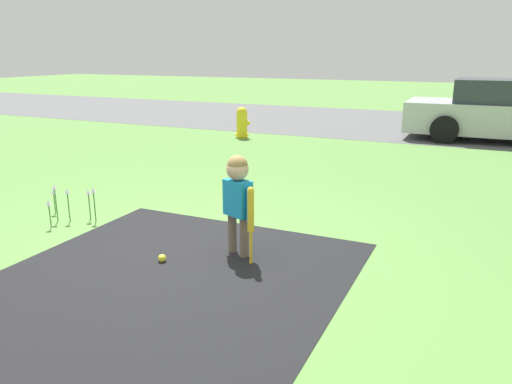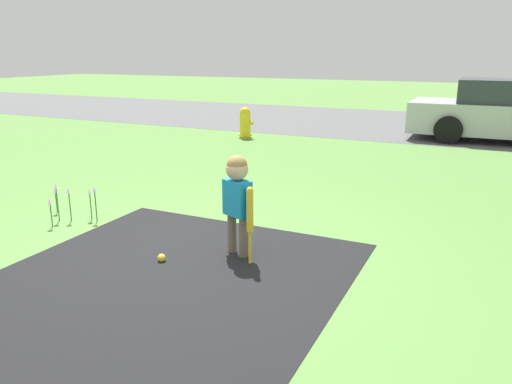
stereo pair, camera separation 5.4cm
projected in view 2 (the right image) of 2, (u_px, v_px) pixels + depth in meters
ground_plane at (182, 254)px, 4.72m from camera, size 60.00×60.00×0.00m
street_strip at (388, 123)px, 13.34m from camera, size 40.00×6.00×0.01m
child at (237, 191)px, 4.55m from camera, size 0.37×0.23×0.95m
baseball_bat at (250, 214)px, 4.38m from camera, size 0.06×0.06×0.72m
sports_ball at (162, 258)px, 4.54m from camera, size 0.07×0.07×0.07m
fire_hydrant at (245, 123)px, 10.99m from camera, size 0.33×0.30×0.68m
flower_bed at (69, 194)px, 5.59m from camera, size 0.70×0.45×0.43m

